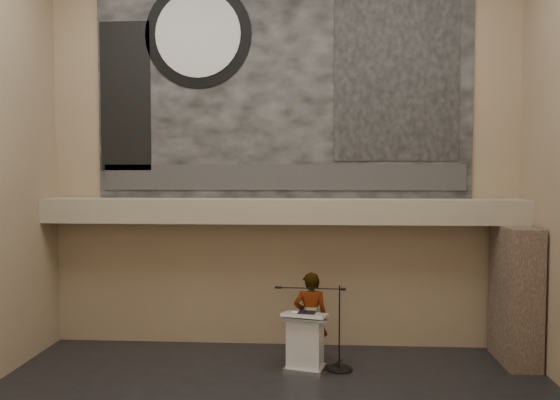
{
  "coord_description": "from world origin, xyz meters",
  "views": [
    {
      "loc": [
        0.68,
        -7.74,
        3.77
      ],
      "look_at": [
        0.0,
        3.2,
        3.2
      ],
      "focal_mm": 35.0,
      "sensor_mm": 36.0,
      "label": 1
    }
  ],
  "objects": [
    {
      "name": "wall_back",
      "position": [
        0.0,
        4.0,
        4.25
      ],
      "size": [
        10.0,
        0.02,
        8.5
      ],
      "primitive_type": "cube",
      "color": "#8F755A",
      "rests_on": "floor"
    },
    {
      "name": "wall_front",
      "position": [
        0.0,
        -4.0,
        4.25
      ],
      "size": [
        10.0,
        0.02,
        8.5
      ],
      "primitive_type": "cube",
      "color": "#8F755A",
      "rests_on": "floor"
    },
    {
      "name": "soffit",
      "position": [
        0.0,
        3.6,
        2.95
      ],
      "size": [
        10.0,
        0.8,
        0.5
      ],
      "primitive_type": "cube",
      "color": "gray",
      "rests_on": "wall_back"
    },
    {
      "name": "sprinkler_left",
      "position": [
        -1.6,
        3.55,
        2.67
      ],
      "size": [
        0.04,
        0.04,
        0.06
      ],
      "primitive_type": "cylinder",
      "color": "#B2893D",
      "rests_on": "soffit"
    },
    {
      "name": "sprinkler_right",
      "position": [
        1.9,
        3.55,
        2.67
      ],
      "size": [
        0.04,
        0.04,
        0.06
      ],
      "primitive_type": "cylinder",
      "color": "#B2893D",
      "rests_on": "soffit"
    },
    {
      "name": "banner",
      "position": [
        0.0,
        3.97,
        5.7
      ],
      "size": [
        8.0,
        0.05,
        5.0
      ],
      "primitive_type": "cube",
      "color": "black",
      "rests_on": "wall_back"
    },
    {
      "name": "banner_text_strip",
      "position": [
        0.0,
        3.93,
        3.65
      ],
      "size": [
        7.76,
        0.02,
        0.55
      ],
      "primitive_type": "cube",
      "color": "#2A2A2A",
      "rests_on": "banner"
    },
    {
      "name": "banner_clock_rim",
      "position": [
        -1.8,
        3.93,
        6.7
      ],
      "size": [
        2.3,
        0.02,
        2.3
      ],
      "primitive_type": "cylinder",
      "rotation": [
        1.57,
        0.0,
        0.0
      ],
      "color": "black",
      "rests_on": "banner"
    },
    {
      "name": "banner_clock_face",
      "position": [
        -1.8,
        3.91,
        6.7
      ],
      "size": [
        1.84,
        0.02,
        1.84
      ],
      "primitive_type": "cylinder",
      "rotation": [
        1.57,
        0.0,
        0.0
      ],
      "color": "silver",
      "rests_on": "banner"
    },
    {
      "name": "banner_building_print",
      "position": [
        2.4,
        3.93,
        5.8
      ],
      "size": [
        2.6,
        0.02,
        3.6
      ],
      "primitive_type": "cube",
      "color": "black",
      "rests_on": "banner"
    },
    {
      "name": "banner_brick_print",
      "position": [
        -3.4,
        3.93,
        5.4
      ],
      "size": [
        1.1,
        0.02,
        3.2
      ],
      "primitive_type": "cube",
      "color": "black",
      "rests_on": "banner"
    },
    {
      "name": "stone_pier",
      "position": [
        4.65,
        3.15,
        1.35
      ],
      "size": [
        0.6,
        1.4,
        2.7
      ],
      "primitive_type": "cube",
      "color": "#433329",
      "rests_on": "floor"
    },
    {
      "name": "lectern",
      "position": [
        0.52,
        2.45,
        0.55
      ],
      "size": [
        0.93,
        0.75,
        1.14
      ],
      "rotation": [
        0.0,
        0.0,
        -0.24
      ],
      "color": "silver",
      "rests_on": "floor"
    },
    {
      "name": "binder",
      "position": [
        0.55,
        2.4,
        1.12
      ],
      "size": [
        0.35,
        0.3,
        0.04
      ],
      "primitive_type": "cube",
      "rotation": [
        0.0,
        0.0,
        -0.18
      ],
      "color": "black",
      "rests_on": "lectern"
    },
    {
      "name": "papers",
      "position": [
        0.38,
        2.42,
        1.1
      ],
      "size": [
        0.23,
        0.3,
        0.0
      ],
      "primitive_type": "cube",
      "rotation": [
        0.0,
        0.0,
        0.09
      ],
      "color": "white",
      "rests_on": "lectern"
    },
    {
      "name": "speaker_person",
      "position": [
        0.62,
        2.78,
        0.91
      ],
      "size": [
        0.66,
        0.44,
        1.82
      ],
      "primitive_type": "imported",
      "rotation": [
        0.0,
        0.0,
        3.14
      ],
      "color": "white",
      "rests_on": "floor"
    },
    {
      "name": "mic_stand",
      "position": [
        1.13,
        2.53,
        0.25
      ],
      "size": [
        1.49,
        0.52,
        1.61
      ],
      "rotation": [
        0.0,
        0.0,
        -0.06
      ],
      "color": "black",
      "rests_on": "floor"
    }
  ]
}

